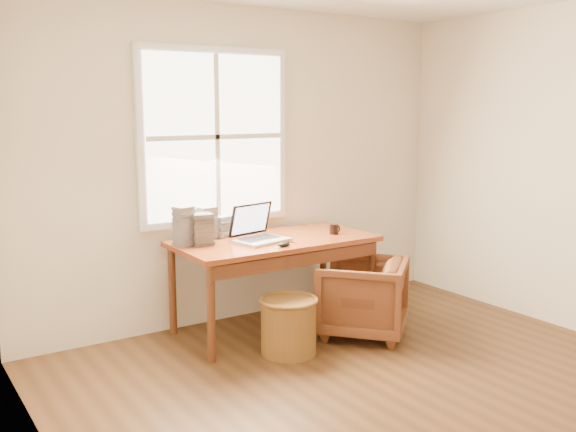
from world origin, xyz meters
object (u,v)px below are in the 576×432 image
object	(u,v)px
wicker_stool	(289,327)
armchair	(362,297)
cd_stack_a	(207,223)
desk	(274,241)
laptop	(262,222)
coffee_mug	(334,229)

from	to	relation	value
wicker_stool	armchair	bearing A→B (deg)	1.50
wicker_stool	cd_stack_a	xyz separation A→B (m)	(-0.26, 0.79, 0.68)
cd_stack_a	wicker_stool	bearing A→B (deg)	-71.90
armchair	cd_stack_a	xyz separation A→B (m)	(-0.97, 0.77, 0.58)
desk	laptop	distance (m)	0.24
armchair	laptop	size ratio (longest dim) A/B	1.51
wicker_stool	desk	bearing A→B (deg)	68.77
cd_stack_a	laptop	bearing A→B (deg)	-46.95
desk	cd_stack_a	size ratio (longest dim) A/B	6.11
armchair	coffee_mug	size ratio (longest dim) A/B	8.13
desk	coffee_mug	world-z (taller)	coffee_mug
wicker_stool	cd_stack_a	distance (m)	1.07
coffee_mug	armchair	bearing A→B (deg)	-103.61
laptop	coffee_mug	bearing A→B (deg)	-17.21
desk	coffee_mug	bearing A→B (deg)	-12.53
desk	laptop	world-z (taller)	laptop
armchair	wicker_stool	world-z (taller)	armchair
wicker_stool	laptop	world-z (taller)	laptop
coffee_mug	wicker_stool	bearing A→B (deg)	-164.62
armchair	cd_stack_a	world-z (taller)	cd_stack_a
armchair	laptop	bearing A→B (deg)	-74.93
laptop	cd_stack_a	distance (m)	0.45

